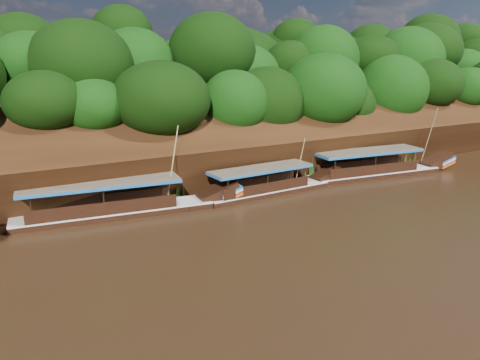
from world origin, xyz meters
name	(u,v)px	position (x,y,z in m)	size (l,w,h in m)	color
ground	(311,225)	(0.00, 0.00, 0.00)	(160.00, 160.00, 0.00)	black
riverbank	(175,142)	(-0.01, 22.73, 1.89)	(120.00, 30.06, 19.40)	black
boat_0	(382,170)	(13.68, 7.03, 0.56)	(15.42, 4.26, 6.58)	black
boat_1	(275,187)	(2.13, 7.32, 0.50)	(12.94, 2.65, 4.72)	black
boat_2	(127,207)	(-9.63, 7.95, 0.56)	(15.88, 3.95, 6.37)	black
reeds	(209,183)	(-2.55, 9.59, 0.86)	(49.92, 2.26, 2.11)	#2C5B16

